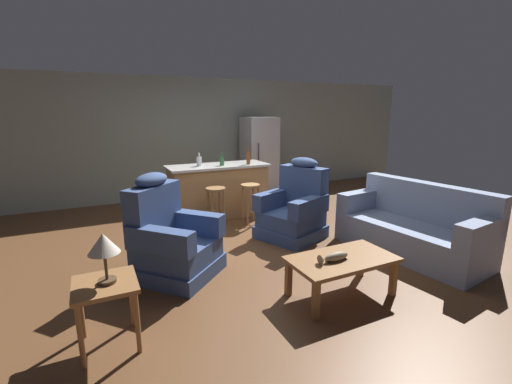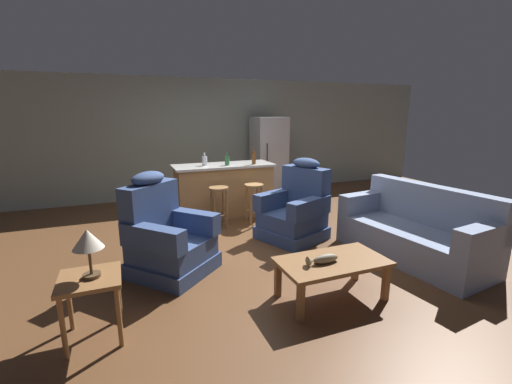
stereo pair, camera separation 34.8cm
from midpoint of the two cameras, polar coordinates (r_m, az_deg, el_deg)
The scene contains 16 objects.
ground_plane at distance 5.20m, azimuth 0.98°, elevation -7.90°, with size 12.00×12.00×0.00m.
back_wall at distance 7.85m, azimuth -7.97°, elevation 8.90°, with size 12.00×0.05×2.60m.
coffee_table at distance 3.65m, azimuth 15.31°, elevation -11.71°, with size 1.10×0.60×0.42m.
fish_figurine at distance 3.51m, azimuth 13.92°, elevation -10.89°, with size 0.34×0.10×0.10m.
couch at distance 5.02m, azimuth 26.88°, elevation -6.04°, with size 1.06×1.99×0.94m.
recliner_near_lamp at distance 4.17m, azimuth -12.39°, elevation -7.49°, with size 1.19×1.19×1.20m.
recliner_near_island at distance 5.22m, azimuth 8.54°, elevation -3.08°, with size 1.09×1.09×1.20m.
end_table at distance 3.15m, azimuth -22.95°, elevation -14.56°, with size 0.48×0.48×0.56m.
table_lamp at distance 2.98m, azimuth -23.26°, elevation -7.63°, with size 0.24×0.24×0.41m.
kitchen_island at distance 6.28m, azimuth -3.79°, elevation 0.34°, with size 1.80×0.70×0.95m.
bar_stool_left at distance 5.61m, azimuth -4.44°, elevation -1.29°, with size 0.32×0.32×0.68m.
bar_stool_right at distance 5.82m, azimuth 1.38°, elevation -0.72°, with size 0.32×0.32×0.68m.
refrigerator at distance 7.83m, azimuth 3.43°, elevation 5.90°, with size 0.70×0.69×1.76m.
bottle_tall_green at distance 6.10m, azimuth -6.94°, elevation 5.22°, with size 0.09×0.09×0.23m.
bottle_short_amber at distance 6.19m, azimuth 1.25°, elevation 5.75°, with size 0.07×0.07×0.31m.
bottle_wine_dark at distance 6.09m, azimuth -3.20°, elevation 5.26°, with size 0.08×0.08×0.22m.
Camera 2 is at (-1.73, -4.54, 1.87)m, focal length 24.00 mm.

